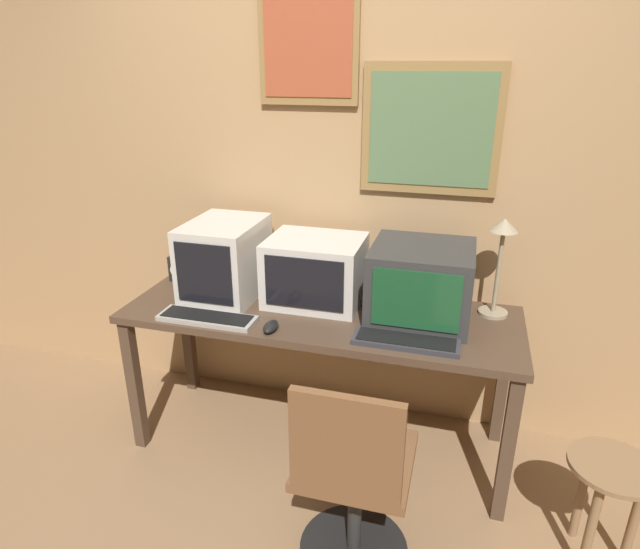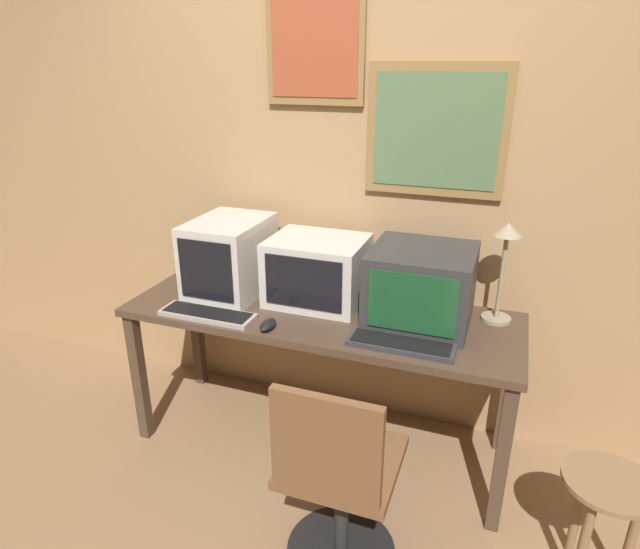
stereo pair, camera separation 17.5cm
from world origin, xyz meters
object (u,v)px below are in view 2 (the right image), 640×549
object	(u,v)px
monitor_center	(317,270)
monitor_right	(421,286)
keyboard_side	(401,345)
side_stool	(604,505)
monitor_left	(230,257)
mouse_near_keyboard	(268,325)
keyboard_main	(208,314)
office_chair	(338,487)
desk_lamp	(505,254)
desk_clock	(188,265)

from	to	relation	value
monitor_center	monitor_right	distance (m)	0.52
keyboard_side	side_stool	bearing A→B (deg)	-12.63
monitor_left	mouse_near_keyboard	bearing A→B (deg)	-41.59
monitor_left	keyboard_main	xyz separation A→B (m)	(0.04, -0.30, -0.18)
office_chair	side_stool	xyz separation A→B (m)	(0.94, 0.29, -0.04)
monitor_left	keyboard_main	distance (m)	0.35
keyboard_main	desk_lamp	distance (m)	1.38
keyboard_side	mouse_near_keyboard	xyz separation A→B (m)	(-0.59, -0.04, 0.01)
keyboard_main	desk_clock	distance (m)	0.54
keyboard_side	mouse_near_keyboard	bearing A→B (deg)	-176.09
keyboard_side	office_chair	bearing A→B (deg)	-103.78
keyboard_side	mouse_near_keyboard	world-z (taller)	mouse_near_keyboard
mouse_near_keyboard	office_chair	xyz separation A→B (m)	(0.48, -0.43, -0.39)
keyboard_main	desk_clock	bearing A→B (deg)	131.74
desk_clock	desk_lamp	bearing A→B (deg)	0.86
keyboard_main	mouse_near_keyboard	world-z (taller)	mouse_near_keyboard
monitor_right	desk_clock	xyz separation A→B (m)	(-1.30, 0.10, -0.10)
keyboard_main	monitor_center	bearing A→B (deg)	39.78
keyboard_main	desk_lamp	xyz separation A→B (m)	(1.27, 0.43, 0.31)
keyboard_side	side_stool	xyz separation A→B (m)	(0.82, -0.18, -0.42)
monitor_center	keyboard_side	world-z (taller)	monitor_center
monitor_right	office_chair	xyz separation A→B (m)	(-0.14, -0.76, -0.54)
keyboard_side	desk_lamp	size ratio (longest dim) A/B	0.96
mouse_near_keyboard	desk_clock	bearing A→B (deg)	148.36
desk_clock	monitor_left	bearing A→B (deg)	-17.42
monitor_center	monitor_right	size ratio (longest dim) A/B	1.01
keyboard_side	side_stool	distance (m)	0.94
desk_clock	office_chair	world-z (taller)	desk_clock
keyboard_side	monitor_left	bearing A→B (deg)	163.77
keyboard_main	desk_clock	size ratio (longest dim) A/B	3.31
desk_clock	side_stool	xyz separation A→B (m)	(2.09, -0.56, -0.47)
keyboard_main	keyboard_side	bearing A→B (deg)	1.66
monitor_right	office_chair	size ratio (longest dim) A/B	0.52
monitor_right	mouse_near_keyboard	world-z (taller)	monitor_right
monitor_left	monitor_center	size ratio (longest dim) A/B	1.01
keyboard_side	mouse_near_keyboard	size ratio (longest dim) A/B	3.87
monitor_right	side_stool	size ratio (longest dim) A/B	0.97
desk_lamp	mouse_near_keyboard	bearing A→B (deg)	-155.10
keyboard_main	office_chair	world-z (taller)	office_chair
monitor_right	desk_clock	bearing A→B (deg)	175.76
office_chair	side_stool	world-z (taller)	office_chair
mouse_near_keyboard	side_stool	distance (m)	1.48
monitor_right	mouse_near_keyboard	xyz separation A→B (m)	(-0.62, -0.32, -0.15)
monitor_left	office_chair	bearing A→B (deg)	-41.97
monitor_left	keyboard_side	xyz separation A→B (m)	(0.95, -0.28, -0.18)
monitor_right	keyboard_main	bearing A→B (deg)	-161.79
monitor_center	desk_lamp	bearing A→B (deg)	5.30
desk_clock	desk_lamp	distance (m)	1.65
monitor_center	desk_clock	xyz separation A→B (m)	(-0.78, 0.05, -0.09)
monitor_right	desk_lamp	xyz separation A→B (m)	(0.34, 0.12, 0.15)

